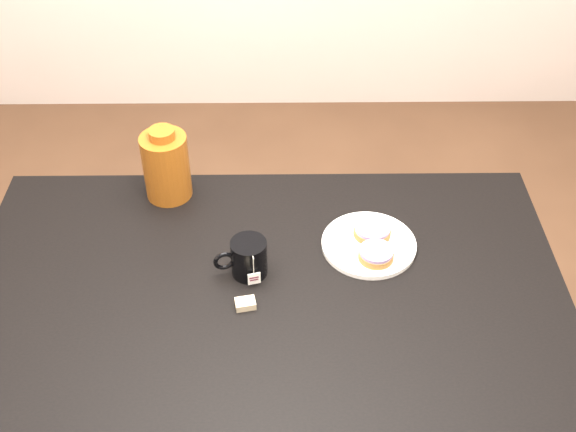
{
  "coord_description": "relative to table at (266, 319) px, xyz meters",
  "views": [
    {
      "loc": [
        0.04,
        -1.12,
        1.98
      ],
      "look_at": [
        0.05,
        0.21,
        0.81
      ],
      "focal_mm": 45.0,
      "sensor_mm": 36.0,
      "label": 1
    }
  ],
  "objects": [
    {
      "name": "mug",
      "position": [
        -0.04,
        0.07,
        0.13
      ],
      "size": [
        0.13,
        0.1,
        0.09
      ],
      "rotation": [
        0.0,
        0.0,
        0.26
      ],
      "color": "black",
      "rests_on": "table"
    },
    {
      "name": "bagel_front",
      "position": [
        0.26,
        0.11,
        0.11
      ],
      "size": [
        0.12,
        0.12,
        0.03
      ],
      "color": "brown",
      "rests_on": "plate"
    },
    {
      "name": "bagel_back",
      "position": [
        0.26,
        0.19,
        0.11
      ],
      "size": [
        0.13,
        0.13,
        0.03
      ],
      "color": "brown",
      "rests_on": "plate"
    },
    {
      "name": "teabag_pouch",
      "position": [
        -0.04,
        -0.03,
        0.09
      ],
      "size": [
        0.05,
        0.04,
        0.02
      ],
      "primitive_type": "cube",
      "rotation": [
        0.0,
        0.0,
        0.19
      ],
      "color": "#C6B793",
      "rests_on": "table"
    },
    {
      "name": "plate",
      "position": [
        0.25,
        0.16,
        0.09
      ],
      "size": [
        0.23,
        0.23,
        0.02
      ],
      "color": "white",
      "rests_on": "table"
    },
    {
      "name": "bagel_package",
      "position": [
        -0.26,
        0.37,
        0.18
      ],
      "size": [
        0.12,
        0.12,
        0.2
      ],
      "rotation": [
        0.0,
        0.0,
        -0.03
      ],
      "color": "#5F2C0C",
      "rests_on": "table"
    },
    {
      "name": "table",
      "position": [
        0.0,
        0.0,
        0.0
      ],
      "size": [
        1.4,
        0.9,
        0.75
      ],
      "color": "black",
      "rests_on": "ground_plane"
    }
  ]
}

